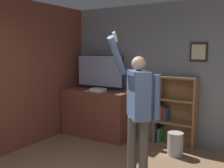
{
  "coord_description": "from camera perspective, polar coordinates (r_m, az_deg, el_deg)",
  "views": [
    {
      "loc": [
        1.61,
        -1.81,
        1.8
      ],
      "look_at": [
        -0.71,
        1.95,
        1.22
      ],
      "focal_mm": 42.0,
      "sensor_mm": 36.0,
      "label": 1
    }
  ],
  "objects": [
    {
      "name": "game_console",
      "position": [
        5.23,
        -3.06,
        -1.33
      ],
      "size": [
        0.28,
        0.2,
        0.07
      ],
      "color": "white",
      "rests_on": "tv_ledge"
    },
    {
      "name": "wall_side_brick",
      "position": [
        5.14,
        -17.47,
        2.07
      ],
      "size": [
        0.06,
        4.66,
        2.7
      ],
      "color": "brown",
      "rests_on": "ground_plane"
    },
    {
      "name": "television",
      "position": [
        5.49,
        -2.66,
        2.67
      ],
      "size": [
        1.12,
        0.22,
        0.73
      ],
      "color": "black",
      "rests_on": "tv_ledge"
    },
    {
      "name": "waste_bin",
      "position": [
        4.73,
        13.6,
        -12.57
      ],
      "size": [
        0.27,
        0.27,
        0.4
      ],
      "color": "#B7B7BC",
      "rests_on": "ground_plane"
    },
    {
      "name": "remote_loose",
      "position": [
        5.32,
        -5.25,
        -1.48
      ],
      "size": [
        0.04,
        0.14,
        0.02
      ],
      "color": "white",
      "rests_on": "tv_ledge"
    },
    {
      "name": "wall_back",
      "position": [
        5.18,
        13.52,
        2.26
      ],
      "size": [
        6.48,
        0.09,
        2.7
      ],
      "color": "gray",
      "rests_on": "ground_plane"
    },
    {
      "name": "tv_ledge",
      "position": [
        5.57,
        -3.05,
        -6.25
      ],
      "size": [
        1.46,
        0.68,
        0.97
      ],
      "color": "brown",
      "rests_on": "ground_plane"
    },
    {
      "name": "bookshelf",
      "position": [
        5.12,
        12.87,
        -5.93
      ],
      "size": [
        0.78,
        0.28,
        1.31
      ],
      "color": "#997047",
      "rests_on": "ground_plane"
    },
    {
      "name": "person",
      "position": [
        3.63,
        5.68,
        -4.5
      ],
      "size": [
        0.63,
        0.58,
        2.04
      ],
      "rotation": [
        0.0,
        0.0,
        -0.86
      ],
      "color": "#56514C",
      "rests_on": "ground_plane"
    }
  ]
}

